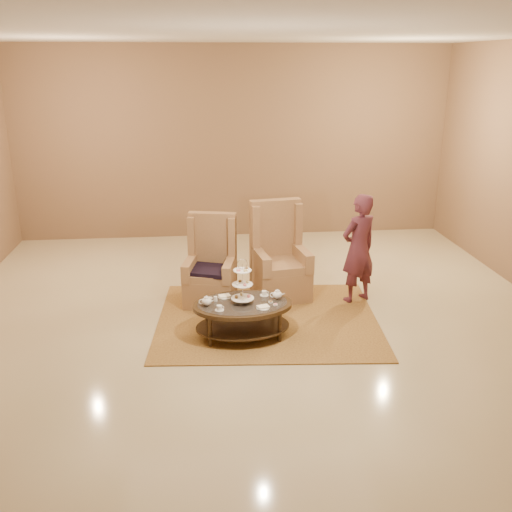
{
  "coord_description": "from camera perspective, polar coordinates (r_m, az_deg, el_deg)",
  "views": [
    {
      "loc": [
        -0.66,
        -6.6,
        3.18
      ],
      "look_at": [
        0.03,
        0.2,
        0.85
      ],
      "focal_mm": 40.0,
      "sensor_mm": 36.0,
      "label": 1
    }
  ],
  "objects": [
    {
      "name": "rug",
      "position": [
        7.46,
        1.17,
        -6.35
      ],
      "size": [
        3.0,
        2.56,
        0.02
      ],
      "rotation": [
        0.0,
        0.0,
        -0.08
      ],
      "color": "#A7833B",
      "rests_on": "ground"
    },
    {
      "name": "armchair_right",
      "position": [
        8.1,
        2.29,
        -0.85
      ],
      "size": [
        0.83,
        0.85,
        1.35
      ],
      "rotation": [
        0.0,
        0.0,
        0.15
      ],
      "color": "#A1754B",
      "rests_on": "ground"
    },
    {
      "name": "ceiling",
      "position": [
        7.36,
        -0.08,
        -6.77
      ],
      "size": [
        8.0,
        8.0,
        0.02
      ],
      "primitive_type": "cube",
      "color": "beige",
      "rests_on": "ground"
    },
    {
      "name": "armchair_left",
      "position": [
        7.91,
        -4.51,
        -1.68
      ],
      "size": [
        0.78,
        0.8,
        1.22
      ],
      "rotation": [
        0.0,
        0.0,
        -0.2
      ],
      "color": "#A1754B",
      "rests_on": "ground"
    },
    {
      "name": "tea_table",
      "position": [
        6.88,
        -1.35,
        -5.32
      ],
      "size": [
        1.24,
        0.89,
        1.0
      ],
      "rotation": [
        0.0,
        0.0,
        0.06
      ],
      "color": "black",
      "rests_on": "ground"
    },
    {
      "name": "wall_back",
      "position": [
        10.71,
        -2.25,
        11.17
      ],
      "size": [
        8.0,
        0.04,
        3.5
      ],
      "primitive_type": "cube",
      "color": "#836247",
      "rests_on": "ground"
    },
    {
      "name": "person",
      "position": [
        7.89,
        10.21,
        0.71
      ],
      "size": [
        0.66,
        0.57,
        1.53
      ],
      "rotation": [
        0.0,
        0.0,
        3.6
      ],
      "color": "#562432",
      "rests_on": "ground"
    },
    {
      "name": "ground",
      "position": [
        7.36,
        -0.08,
        -6.77
      ],
      "size": [
        8.0,
        8.0,
        0.0
      ],
      "primitive_type": "plane",
      "color": "beige",
      "rests_on": "ground"
    }
  ]
}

